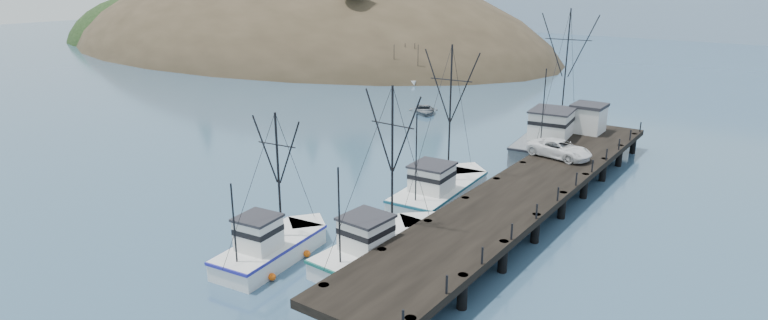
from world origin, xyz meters
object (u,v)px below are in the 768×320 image
Objects in this scene: pier_shed at (588,118)px; motorboat at (424,113)px; work_vessel at (556,138)px; pickup_truck at (560,149)px; trawler_near at (382,246)px; trawler_far at (441,189)px; pier at (529,189)px; trawler_mid at (274,247)px.

pier_shed reaches higher than motorboat.
work_vessel is at bearing -54.73° from motorboat.
trawler_near is at bearing -179.05° from pickup_truck.
work_vessel is at bearing 82.47° from trawler_far.
pier_shed reaches higher than pier.
trawler_far reaches higher than pier_shed.
pickup_truck is at bearing 58.91° from trawler_far.
work_vessel is (-4.04, 16.76, -0.46)m from pier.
trawler_mid is 0.55× the size of work_vessel.
trawler_mid is 15.35m from trawler_far.
trawler_mid reaches higher than pier.
pickup_truck is at bearing -68.70° from work_vessel.
pier is at bearing 14.01° from trawler_far.
trawler_near is at bearing -95.31° from pier_shed.
trawler_mid is at bearing -143.76° from trawler_near.
pickup_truck is at bearing -85.63° from pier_shed.
trawler_mid is at bearing -101.96° from trawler_far.
work_vessel reaches higher than pier_shed.
pier_shed is (-1.41, 18.00, 1.73)m from pier.
trawler_far reaches higher than trawler_near.
pickup_truck reaches higher than motorboat.
trawler_mid is at bearing -99.53° from work_vessel.
pier_shed is 0.59× the size of pickup_truck.
trawler_mid reaches higher than pickup_truck.
trawler_far reaches higher than pier.
pier is 6.73m from trawler_far.
trawler_mid is (-9.65, -16.63, -0.87)m from pier.
work_vessel is at bearing 80.47° from trawler_mid.
motorboat is at bearing 135.26° from pier.
pier_shed is at bearing 94.46° from pier.
trawler_near reaches higher than motorboat.
pier is 8.10× the size of pickup_truck.
motorboat is (-22.67, 15.06, -2.76)m from pickup_truck.
pier_shed reaches higher than pickup_truck.
trawler_far is at bearing -97.53° from work_vessel.
trawler_far is 20.42m from pier_shed.
pier is 8.23× the size of motorboat.
pier is at bearing 71.44° from trawler_near.
trawler_mid is 2.96× the size of pier_shed.
work_vessel is (5.61, 33.40, 0.41)m from trawler_mid.
trawler_mid is (-5.40, -3.96, -0.00)m from trawler_near.
trawler_near is at bearing -78.67° from trawler_far.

